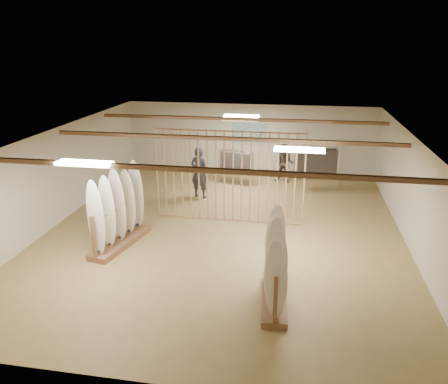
% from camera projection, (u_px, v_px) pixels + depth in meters
% --- Properties ---
extents(floor, '(12.00, 12.00, 0.00)m').
position_uv_depth(floor, '(224.00, 231.00, 12.57)').
color(floor, '#9E824C').
rests_on(floor, ground).
extents(ceiling, '(12.00, 12.00, 0.00)m').
position_uv_depth(ceiling, '(224.00, 136.00, 11.64)').
color(ceiling, gray).
rests_on(ceiling, ground).
extents(wall_back, '(12.00, 0.00, 12.00)m').
position_uv_depth(wall_back, '(249.00, 139.00, 17.69)').
color(wall_back, beige).
rests_on(wall_back, ground).
extents(wall_front, '(12.00, 0.00, 12.00)m').
position_uv_depth(wall_front, '(156.00, 310.00, 6.53)').
color(wall_front, beige).
rests_on(wall_front, ground).
extents(wall_left, '(0.00, 12.00, 12.00)m').
position_uv_depth(wall_left, '(58.00, 176.00, 12.91)').
color(wall_left, beige).
rests_on(wall_left, ground).
extents(wall_right, '(0.00, 12.00, 12.00)m').
position_uv_depth(wall_right, '(414.00, 196.00, 11.30)').
color(wall_right, beige).
rests_on(wall_right, ground).
extents(ceiling_slats, '(9.50, 6.12, 0.10)m').
position_uv_depth(ceiling_slats, '(224.00, 138.00, 11.67)').
color(ceiling_slats, brown).
rests_on(ceiling_slats, ground).
extents(light_panels, '(1.20, 0.35, 0.06)m').
position_uv_depth(light_panels, '(224.00, 138.00, 11.66)').
color(light_panels, white).
rests_on(light_panels, ground).
extents(bamboo_partition, '(4.45, 0.05, 2.78)m').
position_uv_depth(bamboo_partition, '(229.00, 177.00, 12.85)').
color(bamboo_partition, tan).
rests_on(bamboo_partition, ground).
extents(poster, '(1.40, 0.03, 0.90)m').
position_uv_depth(poster, '(249.00, 134.00, 17.60)').
color(poster, teal).
rests_on(poster, ground).
extents(rack_left, '(1.00, 2.26, 2.08)m').
position_uv_depth(rack_left, '(118.00, 221.00, 11.50)').
color(rack_left, brown).
rests_on(rack_left, floor).
extents(rack_right, '(0.65, 1.98, 1.85)m').
position_uv_depth(rack_right, '(275.00, 275.00, 9.02)').
color(rack_right, brown).
rests_on(rack_right, floor).
extents(clothing_rack_a, '(1.23, 0.65, 1.36)m').
position_uv_depth(clothing_rack_a, '(236.00, 162.00, 16.31)').
color(clothing_rack_a, silver).
rests_on(clothing_rack_a, floor).
extents(clothing_rack_b, '(1.49, 0.64, 1.62)m').
position_uv_depth(clothing_rack_b, '(316.00, 162.00, 15.65)').
color(clothing_rack_b, silver).
rests_on(clothing_rack_b, floor).
extents(shopper_a, '(0.85, 0.68, 2.04)m').
position_uv_depth(shopper_a, '(199.00, 169.00, 14.95)').
color(shopper_a, '#2B2D34').
rests_on(shopper_a, floor).
extents(shopper_b, '(0.93, 0.79, 1.70)m').
position_uv_depth(shopper_b, '(284.00, 161.00, 16.59)').
color(shopper_b, '#342E28').
rests_on(shopper_b, floor).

